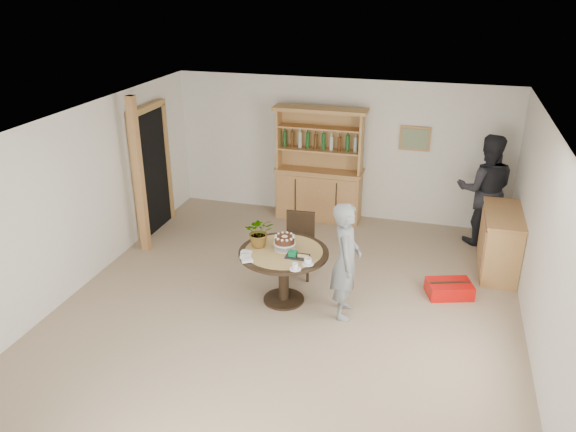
# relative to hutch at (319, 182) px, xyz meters

# --- Properties ---
(ground) EXTENTS (7.00, 7.00, 0.00)m
(ground) POSITION_rel_hutch_xyz_m (0.30, -3.24, -0.69)
(ground) COLOR tan
(ground) RESTS_ON ground
(room_shell) EXTENTS (6.04, 7.04, 2.52)m
(room_shell) POSITION_rel_hutch_xyz_m (0.30, -3.23, 1.05)
(room_shell) COLOR white
(room_shell) RESTS_ON ground
(doorway) EXTENTS (0.13, 1.10, 2.18)m
(doorway) POSITION_rel_hutch_xyz_m (-2.63, -1.24, 0.42)
(doorway) COLOR black
(doorway) RESTS_ON ground
(pine_post) EXTENTS (0.12, 0.12, 2.50)m
(pine_post) POSITION_rel_hutch_xyz_m (-2.40, -2.04, 0.56)
(pine_post) COLOR tan
(pine_post) RESTS_ON ground
(hutch) EXTENTS (1.62, 0.54, 2.04)m
(hutch) POSITION_rel_hutch_xyz_m (0.00, 0.00, 0.00)
(hutch) COLOR tan
(hutch) RESTS_ON ground
(sideboard) EXTENTS (0.54, 1.26, 0.94)m
(sideboard) POSITION_rel_hutch_xyz_m (3.04, -1.24, -0.22)
(sideboard) COLOR tan
(sideboard) RESTS_ON ground
(dining_table) EXTENTS (1.20, 1.20, 0.76)m
(dining_table) POSITION_rel_hutch_xyz_m (0.19, -2.93, -0.08)
(dining_table) COLOR black
(dining_table) RESTS_ON ground
(dining_chair) EXTENTS (0.45, 0.45, 0.95)m
(dining_chair) POSITION_rel_hutch_xyz_m (0.18, -2.11, -0.15)
(dining_chair) COLOR black
(dining_chair) RESTS_ON ground
(birthday_cake) EXTENTS (0.30, 0.30, 0.20)m
(birthday_cake) POSITION_rel_hutch_xyz_m (0.19, -2.88, 0.19)
(birthday_cake) COLOR white
(birthday_cake) RESTS_ON dining_table
(flower_vase) EXTENTS (0.47, 0.44, 0.42)m
(flower_vase) POSITION_rel_hutch_xyz_m (-0.16, -2.88, 0.28)
(flower_vase) COLOR #3F7233
(flower_vase) RESTS_ON dining_table
(gift_tray) EXTENTS (0.30, 0.20, 0.08)m
(gift_tray) POSITION_rel_hutch_xyz_m (0.40, -3.06, 0.10)
(gift_tray) COLOR black
(gift_tray) RESTS_ON dining_table
(coffee_cup_a) EXTENTS (0.15, 0.15, 0.09)m
(coffee_cup_a) POSITION_rel_hutch_xyz_m (0.59, -3.21, 0.11)
(coffee_cup_a) COLOR white
(coffee_cup_a) RESTS_ON dining_table
(coffee_cup_b) EXTENTS (0.15, 0.15, 0.08)m
(coffee_cup_b) POSITION_rel_hutch_xyz_m (0.47, -3.38, 0.11)
(coffee_cup_b) COLOR white
(coffee_cup_b) RESTS_ON dining_table
(napkins) EXTENTS (0.24, 0.33, 0.03)m
(napkins) POSITION_rel_hutch_xyz_m (-0.22, -3.25, 0.09)
(napkins) COLOR white
(napkins) RESTS_ON dining_table
(teen_boy) EXTENTS (0.45, 0.62, 1.57)m
(teen_boy) POSITION_rel_hutch_xyz_m (1.04, -3.03, 0.09)
(teen_boy) COLOR slate
(teen_boy) RESTS_ON ground
(adult_person) EXTENTS (0.93, 0.74, 1.85)m
(adult_person) POSITION_rel_hutch_xyz_m (2.80, -0.28, 0.23)
(adult_person) COLOR black
(adult_person) RESTS_ON ground
(red_suitcase) EXTENTS (0.69, 0.57, 0.21)m
(red_suitcase) POSITION_rel_hutch_xyz_m (2.36, -2.18, -0.59)
(red_suitcase) COLOR red
(red_suitcase) RESTS_ON ground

